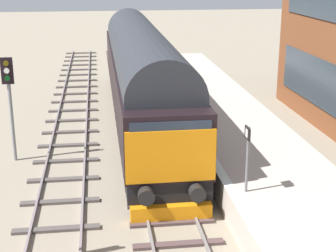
% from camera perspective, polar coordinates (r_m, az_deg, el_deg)
% --- Properties ---
extents(ground_plane, '(140.00, 140.00, 0.00)m').
position_cam_1_polar(ground_plane, '(17.28, -0.44, -7.77)').
color(ground_plane, gray).
rests_on(ground_plane, ground).
extents(track_main, '(2.50, 60.00, 0.15)m').
position_cam_1_polar(track_main, '(17.26, -0.44, -7.61)').
color(track_main, slate).
rests_on(track_main, ground).
extents(track_adjacent_west, '(2.50, 60.00, 0.15)m').
position_cam_1_polar(track_adjacent_west, '(17.20, -11.71, -8.08)').
color(track_adjacent_west, slate).
rests_on(track_adjacent_west, ground).
extents(station_platform, '(4.00, 44.00, 1.01)m').
position_cam_1_polar(station_platform, '(17.85, 11.15, -5.51)').
color(station_platform, '#BCB0A5').
rests_on(station_platform, ground).
extents(diesel_locomotive, '(2.74, 20.14, 4.68)m').
position_cam_1_polar(diesel_locomotive, '(24.35, -2.93, 5.87)').
color(diesel_locomotive, black).
rests_on(diesel_locomotive, ground).
extents(signal_post_far, '(0.44, 0.22, 4.04)m').
position_cam_1_polar(signal_post_far, '(20.45, -16.95, 3.26)').
color(signal_post_far, gray).
rests_on(signal_post_far, ground).
extents(platform_number_sign, '(0.10, 0.44, 1.96)m').
position_cam_1_polar(platform_number_sign, '(14.96, 8.68, -2.52)').
color(platform_number_sign, slate).
rests_on(platform_number_sign, station_platform).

